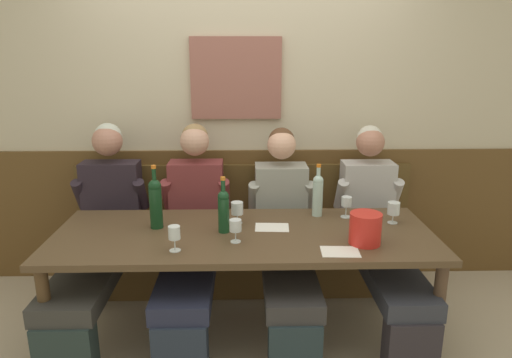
{
  "coord_description": "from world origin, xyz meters",
  "views": [
    {
      "loc": [
        0.01,
        -2.51,
        1.8
      ],
      "look_at": [
        0.08,
        0.45,
        0.98
      ],
      "focal_mm": 32.64,
      "sensor_mm": 36.0,
      "label": 1
    }
  ],
  "objects_px": {
    "wine_bottle_green_tall": "(224,209)",
    "wine_bottle_clear_water": "(318,194)",
    "dining_table": "(244,243)",
    "wine_glass_left_end": "(235,226)",
    "wine_glass_by_bottle": "(346,203)",
    "wine_glass_center_rear": "(393,209)",
    "person_right_seat": "(378,228)",
    "person_left_seat": "(284,228)",
    "person_center_right_seat": "(192,228)",
    "wall_bench": "(244,252)",
    "ice_bucket": "(365,229)",
    "person_center_left_seat": "(99,230)",
    "wine_glass_near_bucket": "(174,234)",
    "wine_bottle_amber_mid": "(156,202)",
    "wine_glass_right_end": "(237,209)"
  },
  "relations": [
    {
      "from": "wine_bottle_green_tall",
      "to": "wine_bottle_clear_water",
      "type": "bearing_deg",
      "value": 24.35
    },
    {
      "from": "dining_table",
      "to": "wine_glass_by_bottle",
      "type": "relative_size",
      "value": 16.34
    },
    {
      "from": "person_center_left_seat",
      "to": "ice_bucket",
      "type": "height_order",
      "value": "person_center_left_seat"
    },
    {
      "from": "person_center_left_seat",
      "to": "wine_bottle_green_tall",
      "type": "height_order",
      "value": "person_center_left_seat"
    },
    {
      "from": "person_right_seat",
      "to": "wine_bottle_green_tall",
      "type": "relative_size",
      "value": 3.66
    },
    {
      "from": "person_left_seat",
      "to": "wine_bottle_green_tall",
      "type": "bearing_deg",
      "value": -142.08
    },
    {
      "from": "wine_glass_by_bottle",
      "to": "wine_glass_right_end",
      "type": "xyz_separation_m",
      "value": [
        -0.72,
        -0.09,
        -0.01
      ]
    },
    {
      "from": "wine_bottle_amber_mid",
      "to": "wine_glass_left_end",
      "type": "distance_m",
      "value": 0.56
    },
    {
      "from": "person_center_right_seat",
      "to": "person_center_left_seat",
      "type": "bearing_deg",
      "value": -178.55
    },
    {
      "from": "wine_bottle_clear_water",
      "to": "wine_bottle_amber_mid",
      "type": "distance_m",
      "value": 1.06
    },
    {
      "from": "wall_bench",
      "to": "wine_glass_center_rear",
      "type": "distance_m",
      "value": 1.22
    },
    {
      "from": "dining_table",
      "to": "ice_bucket",
      "type": "xyz_separation_m",
      "value": [
        0.7,
        -0.18,
        0.16
      ]
    },
    {
      "from": "wall_bench",
      "to": "wine_glass_left_end",
      "type": "relative_size",
      "value": 19.07
    },
    {
      "from": "person_left_seat",
      "to": "wine_bottle_green_tall",
      "type": "xyz_separation_m",
      "value": [
        -0.4,
        -0.31,
        0.25
      ]
    },
    {
      "from": "wall_bench",
      "to": "dining_table",
      "type": "height_order",
      "value": "wall_bench"
    },
    {
      "from": "person_left_seat",
      "to": "wine_glass_near_bucket",
      "type": "height_order",
      "value": "person_left_seat"
    },
    {
      "from": "wall_bench",
      "to": "wine_glass_by_bottle",
      "type": "bearing_deg",
      "value": -32.07
    },
    {
      "from": "dining_table",
      "to": "wine_glass_right_end",
      "type": "xyz_separation_m",
      "value": [
        -0.04,
        0.16,
        0.16
      ]
    },
    {
      "from": "person_center_left_seat",
      "to": "wine_bottle_green_tall",
      "type": "distance_m",
      "value": 0.93
    },
    {
      "from": "wine_glass_by_bottle",
      "to": "person_left_seat",
      "type": "bearing_deg",
      "value": 170.01
    },
    {
      "from": "wine_glass_near_bucket",
      "to": "wine_glass_left_end",
      "type": "distance_m",
      "value": 0.35
    },
    {
      "from": "wine_glass_near_bucket",
      "to": "person_center_right_seat",
      "type": "bearing_deg",
      "value": 86.98
    },
    {
      "from": "person_center_left_seat",
      "to": "person_left_seat",
      "type": "height_order",
      "value": "person_center_left_seat"
    },
    {
      "from": "ice_bucket",
      "to": "wine_bottle_green_tall",
      "type": "height_order",
      "value": "wine_bottle_green_tall"
    },
    {
      "from": "dining_table",
      "to": "wine_glass_left_end",
      "type": "height_order",
      "value": "wine_glass_left_end"
    },
    {
      "from": "wine_glass_near_bucket",
      "to": "wall_bench",
      "type": "bearing_deg",
      "value": 67.93
    },
    {
      "from": "wine_bottle_amber_mid",
      "to": "person_center_right_seat",
      "type": "bearing_deg",
      "value": 48.56
    },
    {
      "from": "dining_table",
      "to": "wine_glass_near_bucket",
      "type": "relative_size",
      "value": 15.96
    },
    {
      "from": "ice_bucket",
      "to": "wine_bottle_green_tall",
      "type": "relative_size",
      "value": 0.52
    },
    {
      "from": "wine_bottle_green_tall",
      "to": "wine_glass_near_bucket",
      "type": "bearing_deg",
      "value": -133.51
    },
    {
      "from": "wine_bottle_clear_water",
      "to": "ice_bucket",
      "type": "bearing_deg",
      "value": -67.07
    },
    {
      "from": "dining_table",
      "to": "wine_glass_left_end",
      "type": "xyz_separation_m",
      "value": [
        -0.05,
        -0.15,
        0.17
      ]
    },
    {
      "from": "dining_table",
      "to": "person_left_seat",
      "type": "distance_m",
      "value": 0.43
    },
    {
      "from": "person_center_right_seat",
      "to": "person_left_seat",
      "type": "bearing_deg",
      "value": 0.7
    },
    {
      "from": "wine_bottle_clear_water",
      "to": "person_left_seat",
      "type": "bearing_deg",
      "value": 171.47
    },
    {
      "from": "wine_bottle_clear_water",
      "to": "wall_bench",
      "type": "bearing_deg",
      "value": 141.85
    },
    {
      "from": "ice_bucket",
      "to": "wall_bench",
      "type": "bearing_deg",
      "value": 128.81
    },
    {
      "from": "wine_glass_center_rear",
      "to": "dining_table",
      "type": "bearing_deg",
      "value": -171.83
    },
    {
      "from": "wine_glass_left_end",
      "to": "wine_bottle_green_tall",
      "type": "bearing_deg",
      "value": 114.81
    },
    {
      "from": "wine_glass_center_rear",
      "to": "wine_glass_by_bottle",
      "type": "distance_m",
      "value": 0.3
    },
    {
      "from": "person_right_seat",
      "to": "wine_glass_center_rear",
      "type": "height_order",
      "value": "person_right_seat"
    },
    {
      "from": "person_center_left_seat",
      "to": "ice_bucket",
      "type": "relative_size",
      "value": 7.1
    },
    {
      "from": "wine_glass_by_bottle",
      "to": "dining_table",
      "type": "bearing_deg",
      "value": -159.54
    },
    {
      "from": "wine_bottle_green_tall",
      "to": "wine_glass_left_end",
      "type": "relative_size",
      "value": 2.55
    },
    {
      "from": "person_right_seat",
      "to": "wine_bottle_amber_mid",
      "type": "xyz_separation_m",
      "value": [
        -1.47,
        -0.22,
        0.27
      ]
    },
    {
      "from": "ice_bucket",
      "to": "wine_glass_right_end",
      "type": "relative_size",
      "value": 1.29
    },
    {
      "from": "ice_bucket",
      "to": "wine_bottle_clear_water",
      "type": "height_order",
      "value": "wine_bottle_clear_water"
    },
    {
      "from": "person_right_seat",
      "to": "wine_bottle_amber_mid",
      "type": "bearing_deg",
      "value": -171.65
    },
    {
      "from": "wall_bench",
      "to": "person_right_seat",
      "type": "height_order",
      "value": "person_right_seat"
    },
    {
      "from": "ice_bucket",
      "to": "wine_glass_left_end",
      "type": "xyz_separation_m",
      "value": [
        -0.74,
        0.04,
        0.01
      ]
    }
  ]
}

